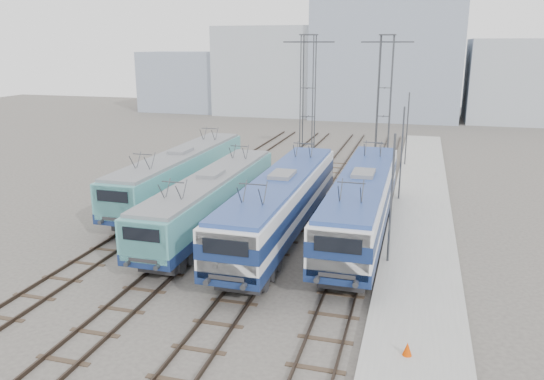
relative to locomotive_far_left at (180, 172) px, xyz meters
The scene contains 16 objects.
ground 12.09m from the locomotive_far_left, 55.38° to the right, with size 160.00×160.00×0.00m, color #514C47.
platform 17.17m from the locomotive_far_left, ahead, with size 4.00×70.00×0.30m, color #9E9E99.
locomotive_far_left is the anchor object (origin of this frame).
locomotive_center_left 6.94m from the locomotive_far_left, 49.58° to the right, with size 2.73×17.23×3.24m.
locomotive_center_right 10.53m from the locomotive_far_left, 31.30° to the right, with size 2.97×18.78×3.53m.
locomotive_far_right 14.07m from the locomotive_far_left, 16.32° to the right, with size 2.98×18.84×3.54m.
catenary_tower_west 14.63m from the locomotive_far_left, 61.09° to the left, with size 4.50×1.20×12.00m.
catenary_tower_east 19.93m from the locomotive_far_left, 47.03° to the left, with size 4.50×1.20×12.00m.
mast_front 17.25m from the locomotive_far_left, 26.87° to the right, with size 0.12×0.12×7.00m, color #3F4247.
mast_mid 15.97m from the locomotive_far_left, 15.38° to the left, with size 0.12×0.12×7.00m, color #3F4247.
mast_rear 22.37m from the locomotive_far_left, 46.58° to the left, with size 0.12×0.12×7.00m, color #3F4247.
safety_cone 23.46m from the locomotive_far_left, 44.74° to the right, with size 0.35×0.35×0.51m, color #D03C00.
building_west 52.94m from the locomotive_far_left, 97.90° to the left, with size 18.00×12.00×14.00m, color #A4ACB6.
building_center 53.74m from the locomotive_far_left, 78.37° to the left, with size 22.00×14.00×18.00m, color #8996A9.
building_east 60.72m from the locomotive_far_left, 59.51° to the left, with size 16.00×12.00×12.00m, color #A4ACB6.
building_far_west 57.23m from the locomotive_far_left, 114.00° to the left, with size 14.00×10.00×10.00m, color #8996A9.
Camera 1 is at (9.73, -24.33, 11.18)m, focal length 35.00 mm.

